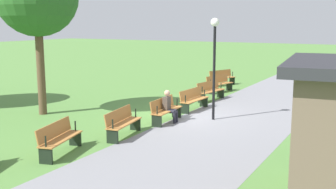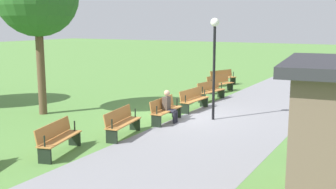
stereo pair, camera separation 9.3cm
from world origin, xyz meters
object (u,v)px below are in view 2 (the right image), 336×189
(bench_6, at_px, (58,138))
(person_seated, at_px, (169,105))
(bench_5, at_px, (122,122))
(bench_0, at_px, (223,77))
(bench_4, at_px, (165,109))
(bench_3, at_px, (193,99))
(bench_2, at_px, (211,90))
(bench_1, at_px, (220,83))
(lamp_post, at_px, (214,49))

(bench_6, distance_m, person_seated, 4.84)
(bench_5, height_order, person_seated, person_seated)
(bench_0, bearing_deg, bench_4, 30.05)
(bench_3, height_order, bench_4, same)
(bench_2, distance_m, person_seated, 4.81)
(bench_1, height_order, bench_6, same)
(bench_3, xyz_separation_m, lamp_post, (1.20, 1.41, 2.20))
(bench_0, height_order, person_seated, person_seated)
(bench_0, bearing_deg, bench_6, 24.07)
(bench_0, distance_m, bench_1, 2.41)
(bench_6, bearing_deg, bench_4, 155.97)
(bench_5, bearing_deg, bench_4, 164.98)
(bench_4, bearing_deg, person_seated, 91.78)
(bench_4, bearing_deg, bench_0, -174.03)
(bench_2, relative_size, bench_3, 1.02)
(bench_3, xyz_separation_m, bench_6, (7.15, -0.75, 0.00))
(person_seated, distance_m, lamp_post, 2.68)
(bench_1, bearing_deg, lamp_post, 35.03)
(bench_6, relative_size, person_seated, 1.55)
(bench_0, distance_m, person_seated, 9.57)
(bench_5, relative_size, bench_6, 1.00)
(bench_0, height_order, bench_6, same)
(bench_3, relative_size, person_seated, 1.52)
(bench_3, bearing_deg, bench_2, -171.00)
(bench_2, xyz_separation_m, lamp_post, (3.60, 1.66, 2.20))
(bench_2, bearing_deg, bench_1, -159.00)
(bench_1, relative_size, person_seated, 1.55)
(bench_0, bearing_deg, bench_1, 39.04)
(person_seated, bearing_deg, lamp_post, 130.16)
(bench_1, bearing_deg, bench_2, 27.03)
(bench_0, relative_size, bench_3, 1.02)
(bench_2, distance_m, bench_6, 9.56)
(bench_2, xyz_separation_m, bench_5, (7.19, 0.00, 0.00))
(bench_0, height_order, bench_3, same)
(bench_1, xyz_separation_m, bench_6, (11.90, 0.00, 0.00))
(bench_4, height_order, bench_5, same)
(bench_2, xyz_separation_m, bench_6, (9.55, -0.50, 0.00))
(bench_2, bearing_deg, bench_0, -156.00)
(bench_1, bearing_deg, bench_6, 15.05)
(bench_1, xyz_separation_m, bench_3, (4.75, 0.75, 0.00))
(bench_6, xyz_separation_m, lamp_post, (-5.95, 2.16, 2.20))
(bench_1, xyz_separation_m, bench_4, (7.15, 0.75, 0.00))
(bench_4, xyz_separation_m, person_seated, (-0.01, 0.14, 0.16))
(bench_5, relative_size, lamp_post, 0.48)
(bench_2, bearing_deg, bench_4, 12.02)
(bench_0, xyz_separation_m, bench_3, (7.04, 1.49, 0.00))
(bench_6, bearing_deg, bench_1, 164.95)
(bench_0, xyz_separation_m, bench_4, (9.44, 1.49, 0.00))
(bench_5, distance_m, bench_6, 2.41)
(bench_0, distance_m, bench_4, 9.56)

